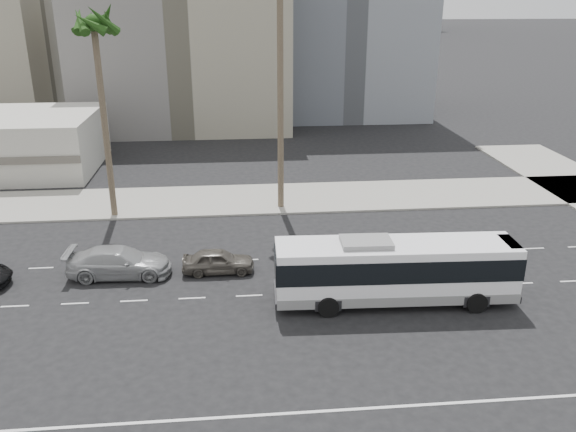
{
  "coord_description": "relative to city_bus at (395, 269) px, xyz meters",
  "views": [
    {
      "loc": [
        -6.54,
        -27.71,
        15.01
      ],
      "look_at": [
        -3.55,
        4.0,
        2.94
      ],
      "focal_mm": 36.68,
      "sensor_mm": 36.0,
      "label": 1
    }
  ],
  "objects": [
    {
      "name": "midrise_gray_center",
      "position": [
        6.54,
        53.28,
        11.15
      ],
      "size": [
        20.0,
        20.0,
        26.0
      ],
      "primitive_type": "cube",
      "color": "slate",
      "rests_on": "ground"
    },
    {
      "name": "car_a",
      "position": [
        -9.12,
        4.32,
        -1.16
      ],
      "size": [
        1.7,
        4.1,
        1.39
      ],
      "primitive_type": "imported",
      "rotation": [
        0.0,
        0.0,
        1.56
      ],
      "color": "#555048",
      "rests_on": "ground"
    },
    {
      "name": "midrise_beige_west",
      "position": [
        -13.46,
        46.28,
        7.15
      ],
      "size": [
        24.0,
        18.0,
        18.0
      ],
      "primitive_type": "cube",
      "color": "slate",
      "rests_on": "ground"
    },
    {
      "name": "sidewalk_north",
      "position": [
        -1.46,
        16.78,
        -1.78
      ],
      "size": [
        120.0,
        7.0,
        0.15
      ],
      "primitive_type": "cube",
      "color": "gray",
      "rests_on": "ground"
    },
    {
      "name": "ground",
      "position": [
        -1.46,
        1.28,
        -1.85
      ],
      "size": [
        700.0,
        700.0,
        0.0
      ],
      "primitive_type": "plane",
      "color": "black",
      "rests_on": "ground"
    },
    {
      "name": "car_b",
      "position": [
        -14.66,
        4.37,
        -1.01
      ],
      "size": [
        2.56,
        5.87,
        1.68
      ],
      "primitive_type": "imported",
      "rotation": [
        0.0,
        0.0,
        1.53
      ],
      "color": "#97999A",
      "rests_on": "ground"
    },
    {
      "name": "city_bus",
      "position": [
        0.0,
        0.0,
        0.0
      ],
      "size": [
        12.35,
        3.19,
        3.52
      ],
      "rotation": [
        0.0,
        0.0,
        -0.04
      ],
      "color": "white",
      "rests_on": "ground"
    },
    {
      "name": "palm_mid",
      "position": [
        -16.71,
        14.11,
        11.11
      ],
      "size": [
        4.66,
        4.66,
        14.41
      ],
      "rotation": [
        0.0,
        0.0,
        0.38
      ],
      "color": "brown",
      "rests_on": "ground"
    }
  ]
}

